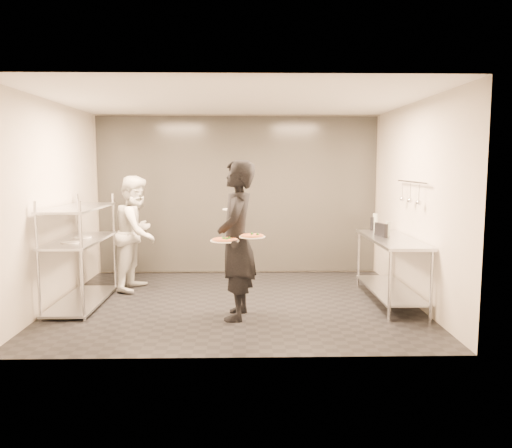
{
  "coord_description": "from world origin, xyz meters",
  "views": [
    {
      "loc": [
        0.13,
        -6.84,
        1.95
      ],
      "look_at": [
        0.29,
        0.16,
        1.1
      ],
      "focal_mm": 35.0,
      "sensor_mm": 36.0,
      "label": 1
    }
  ],
  "objects_px": {
    "salad_plate": "(233,208)",
    "bottle_clear": "(388,229)",
    "pizza_plate_far": "(252,236)",
    "bottle_green": "(375,222)",
    "pos_monitor": "(381,230)",
    "bottle_dark": "(372,224)",
    "prep_counter": "(391,259)",
    "waiter": "(237,240)",
    "chef": "(137,233)",
    "pizza_plate_near": "(225,240)",
    "pass_rack": "(80,250)"
  },
  "relations": [
    {
      "from": "prep_counter",
      "to": "bottle_dark",
      "type": "relative_size",
      "value": 8.78
    },
    {
      "from": "bottle_dark",
      "to": "pizza_plate_far",
      "type": "bearing_deg",
      "value": -138.51
    },
    {
      "from": "prep_counter",
      "to": "bottle_green",
      "type": "bearing_deg",
      "value": 91.84
    },
    {
      "from": "pos_monitor",
      "to": "bottle_green",
      "type": "bearing_deg",
      "value": 65.96
    },
    {
      "from": "waiter",
      "to": "chef",
      "type": "distance_m",
      "value": 2.2
    },
    {
      "from": "pos_monitor",
      "to": "bottle_clear",
      "type": "distance_m",
      "value": 0.1
    },
    {
      "from": "chef",
      "to": "salad_plate",
      "type": "relative_size",
      "value": 6.62
    },
    {
      "from": "prep_counter",
      "to": "chef",
      "type": "bearing_deg",
      "value": 167.07
    },
    {
      "from": "pizza_plate_far",
      "to": "pos_monitor",
      "type": "distance_m",
      "value": 2.09
    },
    {
      "from": "pizza_plate_far",
      "to": "salad_plate",
      "type": "bearing_deg",
      "value": 116.91
    },
    {
      "from": "pos_monitor",
      "to": "bottle_dark",
      "type": "xyz_separation_m",
      "value": [
        0.05,
        0.68,
        0.01
      ]
    },
    {
      "from": "salad_plate",
      "to": "bottle_dark",
      "type": "bearing_deg",
      "value": 29.1
    },
    {
      "from": "chef",
      "to": "pos_monitor",
      "type": "distance_m",
      "value": 3.69
    },
    {
      "from": "prep_counter",
      "to": "waiter",
      "type": "xyz_separation_m",
      "value": [
        -2.15,
        -0.67,
        0.37
      ]
    },
    {
      "from": "pos_monitor",
      "to": "bottle_dark",
      "type": "bearing_deg",
      "value": 69.7
    },
    {
      "from": "chef",
      "to": "bottle_green",
      "type": "distance_m",
      "value": 3.71
    },
    {
      "from": "pos_monitor",
      "to": "bottle_dark",
      "type": "height_order",
      "value": "bottle_dark"
    },
    {
      "from": "pass_rack",
      "to": "chef",
      "type": "height_order",
      "value": "chef"
    },
    {
      "from": "prep_counter",
      "to": "bottle_clear",
      "type": "bearing_deg",
      "value": 97.16
    },
    {
      "from": "pass_rack",
      "to": "salad_plate",
      "type": "distance_m",
      "value": 2.24
    },
    {
      "from": "pass_rack",
      "to": "bottle_green",
      "type": "bearing_deg",
      "value": 10.56
    },
    {
      "from": "pizza_plate_near",
      "to": "pos_monitor",
      "type": "relative_size",
      "value": 1.32
    },
    {
      "from": "waiter",
      "to": "pos_monitor",
      "type": "distance_m",
      "value": 2.18
    },
    {
      "from": "waiter",
      "to": "bottle_clear",
      "type": "bearing_deg",
      "value": 116.41
    },
    {
      "from": "waiter",
      "to": "pos_monitor",
      "type": "height_order",
      "value": "waiter"
    },
    {
      "from": "waiter",
      "to": "bottle_dark",
      "type": "xyz_separation_m",
      "value": [
        2.08,
        1.47,
        0.02
      ]
    },
    {
      "from": "salad_plate",
      "to": "pizza_plate_near",
      "type": "bearing_deg",
      "value": -99.9
    },
    {
      "from": "pizza_plate_far",
      "to": "bottle_clear",
      "type": "bearing_deg",
      "value": 27.4
    },
    {
      "from": "pass_rack",
      "to": "prep_counter",
      "type": "distance_m",
      "value": 4.33
    },
    {
      "from": "bottle_clear",
      "to": "bottle_dark",
      "type": "bearing_deg",
      "value": 94.62
    },
    {
      "from": "prep_counter",
      "to": "pizza_plate_near",
      "type": "distance_m",
      "value": 2.49
    },
    {
      "from": "pass_rack",
      "to": "waiter",
      "type": "relative_size",
      "value": 0.8
    },
    {
      "from": "waiter",
      "to": "pos_monitor",
      "type": "relative_size",
      "value": 7.48
    },
    {
      "from": "salad_plate",
      "to": "bottle_clear",
      "type": "xyz_separation_m",
      "value": [
        2.19,
        0.53,
        -0.35
      ]
    },
    {
      "from": "pass_rack",
      "to": "bottle_clear",
      "type": "distance_m",
      "value": 4.32
    },
    {
      "from": "salad_plate",
      "to": "pos_monitor",
      "type": "xyz_separation_m",
      "value": [
        2.09,
        0.51,
        -0.36
      ]
    },
    {
      "from": "salad_plate",
      "to": "bottle_dark",
      "type": "height_order",
      "value": "salad_plate"
    },
    {
      "from": "pass_rack",
      "to": "bottle_clear",
      "type": "relative_size",
      "value": 7.42
    },
    {
      "from": "pass_rack",
      "to": "chef",
      "type": "relative_size",
      "value": 0.91
    },
    {
      "from": "bottle_green",
      "to": "bottle_clear",
      "type": "xyz_separation_m",
      "value": [
        0.01,
        -0.66,
        -0.02
      ]
    },
    {
      "from": "salad_plate",
      "to": "bottle_clear",
      "type": "distance_m",
      "value": 2.28
    },
    {
      "from": "pizza_plate_far",
      "to": "bottle_green",
      "type": "bearing_deg",
      "value": 40.82
    },
    {
      "from": "bottle_green",
      "to": "salad_plate",
      "type": "bearing_deg",
      "value": -151.4
    },
    {
      "from": "waiter",
      "to": "prep_counter",
      "type": "bearing_deg",
      "value": 113.04
    },
    {
      "from": "pass_rack",
      "to": "pizza_plate_far",
      "type": "height_order",
      "value": "pass_rack"
    },
    {
      "from": "prep_counter",
      "to": "pizza_plate_far",
      "type": "relative_size",
      "value": 5.67
    },
    {
      "from": "waiter",
      "to": "pizza_plate_near",
      "type": "bearing_deg",
      "value": -28.1
    },
    {
      "from": "pass_rack",
      "to": "pos_monitor",
      "type": "bearing_deg",
      "value": 1.66
    },
    {
      "from": "waiter",
      "to": "bottle_green",
      "type": "distance_m",
      "value": 2.59
    },
    {
      "from": "pizza_plate_near",
      "to": "pos_monitor",
      "type": "xyz_separation_m",
      "value": [
        2.17,
        1.0,
        -0.02
      ]
    }
  ]
}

